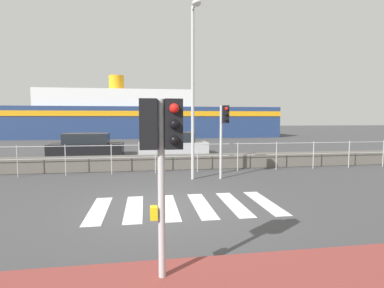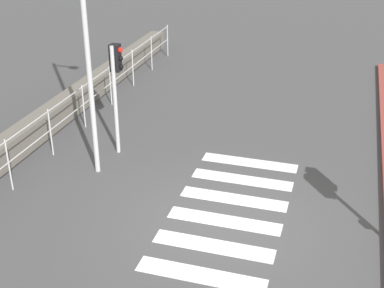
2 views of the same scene
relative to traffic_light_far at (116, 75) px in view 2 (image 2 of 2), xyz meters
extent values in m
plane|color=#424244|center=(-2.58, -3.41, -2.09)|extent=(160.00, 160.00, 0.00)
cube|color=silver|center=(-4.21, -3.41, -2.09)|extent=(0.45, 2.40, 0.01)
cube|color=silver|center=(-3.31, -3.41, -2.09)|extent=(0.45, 2.40, 0.01)
cube|color=silver|center=(-2.41, -3.41, -2.09)|extent=(0.45, 2.40, 0.01)
cube|color=silver|center=(-1.51, -3.41, -2.09)|extent=(0.45, 2.40, 0.01)
cube|color=silver|center=(-0.61, -3.41, -2.09)|extent=(0.45, 2.40, 0.01)
cube|color=silver|center=(0.29, -3.41, -2.09)|extent=(0.45, 2.40, 0.01)
cylinder|color=#B2B2B5|center=(-2.58, 1.57, -0.87)|extent=(21.92, 0.03, 0.03)
cylinder|color=#B2B2B5|center=(-2.58, 1.57, -1.38)|extent=(21.92, 0.03, 0.03)
cylinder|color=#B2B2B5|center=(-2.58, 1.57, -1.45)|extent=(0.04, 0.04, 1.28)
cylinder|color=#B2B2B5|center=(-0.75, 1.57, -1.45)|extent=(0.04, 0.04, 1.28)
cylinder|color=#B2B2B5|center=(1.08, 1.57, -1.45)|extent=(0.04, 0.04, 1.28)
cylinder|color=#B2B2B5|center=(2.90, 1.57, -1.45)|extent=(0.04, 0.04, 1.28)
cylinder|color=#B2B2B5|center=(4.73, 1.57, -1.45)|extent=(0.04, 0.04, 1.28)
cylinder|color=#B2B2B5|center=(6.56, 1.57, -1.45)|extent=(0.04, 0.04, 1.28)
cylinder|color=#B2B2B5|center=(8.38, 1.57, -1.45)|extent=(0.04, 0.04, 1.28)
cylinder|color=#B2B2B5|center=(-0.10, 0.01, -0.67)|extent=(0.10, 0.10, 2.84)
cube|color=black|center=(0.07, 0.01, 0.41)|extent=(0.24, 0.24, 0.68)
sphere|color=red|center=(0.07, -0.13, 0.63)|extent=(0.13, 0.13, 0.13)
sphere|color=black|center=(0.07, -0.13, 0.41)|extent=(0.13, 0.13, 0.13)
sphere|color=black|center=(0.07, -0.13, 0.20)|extent=(0.13, 0.13, 0.13)
cylinder|color=#B2B2B5|center=(-1.20, 0.08, 1.15)|extent=(0.12, 0.12, 6.48)
camera|label=1|loc=(-3.00, -11.20, 0.27)|focal=28.00mm
camera|label=2|loc=(-11.54, -5.43, 4.29)|focal=50.00mm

